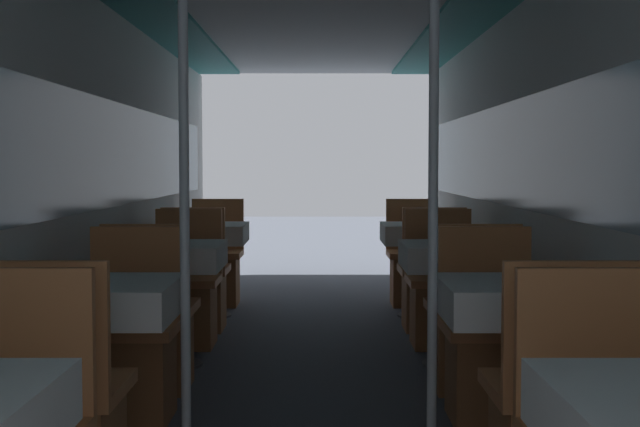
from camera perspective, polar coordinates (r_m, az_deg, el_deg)
name	(u,v)px	position (r m, az deg, el deg)	size (l,w,h in m)	color
wall_left	(71,185)	(4.85, -15.67, 1.75)	(0.05, 10.30, 2.20)	silver
wall_right	(555,185)	(4.83, 14.82, 1.75)	(0.05, 10.30, 2.20)	silver
dining_table_left_1	(100,308)	(3.83, -13.88, -5.90)	(0.64, 0.64, 0.76)	#4C4C51
chair_left_far_1	(132,360)	(4.47, -11.94, -9.18)	(0.46, 0.46, 0.93)	#9C5B31
support_pole_left_1	(186,198)	(3.71, -8.57, 0.98)	(0.04, 0.04, 2.20)	silver
dining_table_left_2	(172,261)	(5.55, -9.46, -3.05)	(0.64, 0.64, 0.76)	#4C4C51
chair_left_near_2	(154,337)	(5.02, -10.57, -7.80)	(0.46, 0.46, 0.93)	#9C5B31
chair_left_far_2	(187,303)	(6.18, -8.50, -5.70)	(0.46, 0.46, 0.93)	#9C5B31
dining_table_left_3	(208,238)	(7.29, -7.15, -1.54)	(0.64, 0.64, 0.76)	#4C4C51
chair_left_near_3	(199,291)	(6.74, -7.77, -4.95)	(0.46, 0.46, 0.93)	#9C5B31
chair_left_far_3	(217,272)	(7.92, -6.58, -3.73)	(0.46, 0.46, 0.93)	#9C5B31
dining_table_right_1	(521,308)	(3.81, 12.73, -5.94)	(0.64, 0.64, 0.76)	#4C4C51
chair_right_far_1	(492,361)	(4.45, 10.97, -9.23)	(0.46, 0.46, 0.93)	#9C5B31
support_pole_right_1	(435,198)	(3.70, 7.36, 0.98)	(0.04, 0.04, 2.20)	silver
dining_table_right_2	(456,262)	(5.53, 8.72, -3.06)	(0.64, 0.64, 0.76)	#4C4C51
chair_right_near_2	(472,338)	(5.00, 9.72, -7.83)	(0.46, 0.46, 0.93)	#9C5B31
chair_right_far_2	(443,303)	(6.17, 7.85, -5.72)	(0.46, 0.46, 0.93)	#9C5B31
dining_table_right_3	(423,238)	(7.28, 6.63, -1.54)	(0.64, 0.64, 0.76)	#4C4C51
chair_right_near_3	(432,291)	(6.73, 7.20, -4.96)	(0.46, 0.46, 0.93)	#9C5B31
chair_right_far_3	(415,272)	(7.91, 6.12, -3.74)	(0.46, 0.46, 0.93)	#9C5B31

